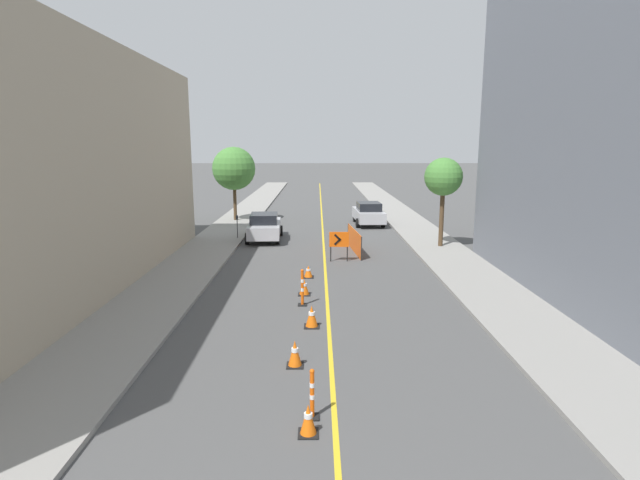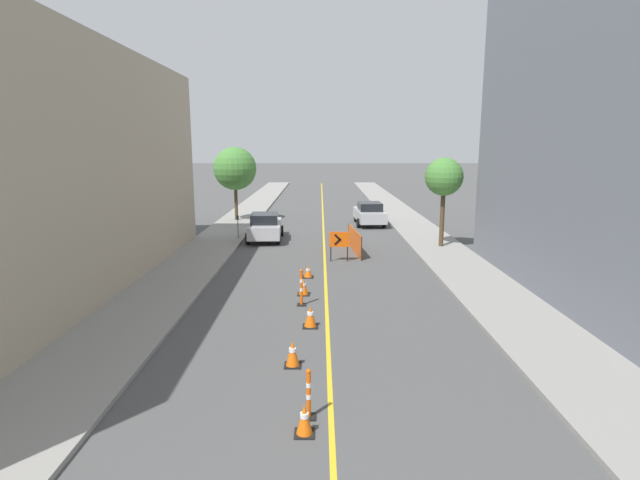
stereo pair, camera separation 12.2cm
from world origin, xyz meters
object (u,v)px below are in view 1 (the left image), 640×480
object	(u,v)px
street_tree_right_near	(443,178)
traffic_cone_second	(308,420)
parked_car_curb_near	(264,227)
street_tree_left_near	(234,169)
traffic_cone_farthest	(308,272)
delineator_post_rear	(302,290)
traffic_cone_fourth	(312,316)
traffic_cone_third	(295,353)
traffic_cone_fifth	(304,287)
parked_car_curb_mid	(369,213)
arrow_barricade_primary	(339,241)
parking_meter_near_curb	(237,222)
delineator_post_front	(312,397)

from	to	relation	value
street_tree_right_near	traffic_cone_second	bearing A→B (deg)	-111.22
parked_car_curb_near	street_tree_left_near	distance (m)	8.30
traffic_cone_second	traffic_cone_farthest	world-z (taller)	traffic_cone_second
delineator_post_rear	street_tree_right_near	distance (m)	12.56
traffic_cone_fourth	traffic_cone_third	bearing A→B (deg)	-98.13
traffic_cone_fifth	delineator_post_rear	bearing A→B (deg)	-91.40
parked_car_curb_near	parked_car_curb_mid	bearing A→B (deg)	37.26
traffic_cone_third	arrow_barricade_primary	bearing A→B (deg)	82.06
delineator_post_rear	parked_car_curb_mid	xyz separation A→B (m)	(4.11, 17.83, 0.23)
delineator_post_rear	arrow_barricade_primary	world-z (taller)	arrow_barricade_primary
traffic_cone_farthest	parking_meter_near_curb	bearing A→B (deg)	117.09
traffic_cone_farthest	parked_car_curb_mid	size ratio (longest dim) A/B	0.12
traffic_cone_fourth	street_tree_left_near	distance (m)	22.49
traffic_cone_third	street_tree_right_near	world-z (taller)	street_tree_right_near
traffic_cone_fifth	arrow_barricade_primary	distance (m)	5.70
arrow_barricade_primary	street_tree_right_near	world-z (taller)	street_tree_right_near
traffic_cone_third	traffic_cone_farthest	bearing A→B (deg)	88.74
traffic_cone_second	traffic_cone_third	distance (m)	3.07
traffic_cone_fifth	delineator_post_front	world-z (taller)	delineator_post_front
traffic_cone_fourth	delineator_post_front	distance (m)	5.22
traffic_cone_fifth	street_tree_right_near	world-z (taller)	street_tree_right_near
traffic_cone_third	delineator_post_front	distance (m)	2.49
traffic_cone_third	parked_car_curb_mid	world-z (taller)	parked_car_curb_mid
parked_car_curb_near	traffic_cone_second	bearing A→B (deg)	-84.69
traffic_cone_farthest	parking_meter_near_curb	distance (m)	9.52
delineator_post_front	parked_car_curb_near	bearing A→B (deg)	98.74
traffic_cone_second	street_tree_right_near	bearing A→B (deg)	68.78
traffic_cone_second	delineator_post_front	distance (m)	0.62
traffic_cone_second	traffic_cone_farthest	bearing A→B (deg)	90.99
traffic_cone_second	street_tree_right_near	size ratio (longest dim) A/B	0.13
delineator_post_front	traffic_cone_second	bearing A→B (deg)	-96.74
traffic_cone_third	traffic_cone_fifth	size ratio (longest dim) A/B	1.11
street_tree_right_near	traffic_cone_fourth	bearing A→B (deg)	-120.04
delineator_post_rear	street_tree_left_near	size ratio (longest dim) A/B	0.25
traffic_cone_second	parked_car_curb_near	size ratio (longest dim) A/B	0.14
traffic_cone_fourth	delineator_post_rear	distance (m)	2.15
traffic_cone_second	traffic_cone_fourth	distance (m)	5.82
traffic_cone_second	street_tree_left_near	bearing A→B (deg)	102.01
traffic_cone_second	delineator_post_front	xyz separation A→B (m)	(0.07, 0.60, 0.15)
traffic_cone_third	delineator_post_front	size ratio (longest dim) A/B	0.63
parking_meter_near_curb	traffic_cone_fourth	bearing A→B (deg)	-72.40
delineator_post_rear	traffic_cone_farthest	bearing A→B (deg)	87.83
traffic_cone_fourth	arrow_barricade_primary	world-z (taller)	arrow_barricade_primary
traffic_cone_second	delineator_post_rear	bearing A→B (deg)	92.48
traffic_cone_second	traffic_cone_third	bearing A→B (deg)	97.33
street_tree_left_near	parking_meter_near_curb	bearing A→B (deg)	-79.90
parked_car_curb_mid	arrow_barricade_primary	bearing A→B (deg)	-105.69
traffic_cone_fourth	delineator_post_front	size ratio (longest dim) A/B	0.63
delineator_post_rear	parked_car_curb_near	world-z (taller)	parked_car_curb_near
traffic_cone_fourth	traffic_cone_farthest	size ratio (longest dim) A/B	1.32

